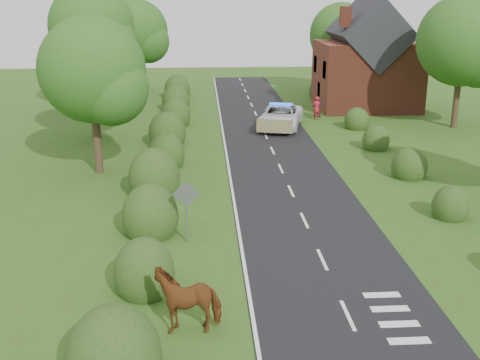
{
  "coord_description": "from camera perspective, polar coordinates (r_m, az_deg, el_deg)",
  "views": [
    {
      "loc": [
        -4.3,
        -19.99,
        9.42
      ],
      "look_at": [
        -2.66,
        5.92,
        1.3
      ],
      "focal_mm": 45.0,
      "sensor_mm": 36.0,
      "label": 1
    }
  ],
  "objects": [
    {
      "name": "ground",
      "position": [
        22.51,
        7.81,
        -7.54
      ],
      "size": [
        120.0,
        120.0,
        0.0
      ],
      "primitive_type": "plane",
      "color": "#37501A"
    },
    {
      "name": "tree_left_b",
      "position": [
        40.69,
        -13.67,
        10.71
      ],
      "size": [
        5.74,
        5.6,
        8.07
      ],
      "color": "#332316",
      "rests_on": "ground"
    },
    {
      "name": "road",
      "position": [
        36.49,
        3.28,
        2.39
      ],
      "size": [
        6.0,
        70.0,
        0.02
      ],
      "primitive_type": "cube",
      "color": "black",
      "rests_on": "ground"
    },
    {
      "name": "tree_left_a",
      "position": [
        32.57,
        -13.41,
        9.7
      ],
      "size": [
        5.74,
        5.6,
        8.38
      ],
      "color": "#332316",
      "rests_on": "ground"
    },
    {
      "name": "road_markings",
      "position": [
        34.34,
        1.03,
        1.48
      ],
      "size": [
        4.96,
        70.0,
        0.01
      ],
      "color": "white",
      "rests_on": "road"
    },
    {
      "name": "tree_left_c",
      "position": [
        50.6,
        -13.55,
        13.63
      ],
      "size": [
        6.97,
        6.8,
        10.22
      ],
      "color": "#332316",
      "rests_on": "ground"
    },
    {
      "name": "hedgerow_left",
      "position": [
        32.92,
        -7.34,
        1.95
      ],
      "size": [
        2.75,
        50.41,
        3.0
      ],
      "color": "#153313",
      "rests_on": "ground"
    },
    {
      "name": "house",
      "position": [
        52.16,
        11.96,
        10.8
      ],
      "size": [
        8.0,
        7.4,
        9.17
      ],
      "color": "brown",
      "rests_on": "ground"
    },
    {
      "name": "hedgerow_right",
      "position": [
        34.22,
        15.1,
        1.73
      ],
      "size": [
        2.1,
        45.78,
        2.1
      ],
      "color": "#153313",
      "rests_on": "ground"
    },
    {
      "name": "pedestrian_purple",
      "position": [
        47.99,
        7.31,
        6.88
      ],
      "size": [
        0.91,
        0.78,
        1.61
      ],
      "primitive_type": "imported",
      "rotation": [
        0.0,
        0.0,
        2.9
      ],
      "color": "#3B1A54",
      "rests_on": "ground"
    },
    {
      "name": "road_sign",
      "position": [
        23.33,
        -5.13,
        -2.15
      ],
      "size": [
        1.06,
        0.08,
        2.53
      ],
      "color": "gray",
      "rests_on": "ground"
    },
    {
      "name": "tree_left_d",
      "position": [
        60.25,
        -9.53,
        13.53
      ],
      "size": [
        6.15,
        6.0,
        8.89
      ],
      "color": "#332316",
      "rests_on": "ground"
    },
    {
      "name": "tree_right_c",
      "position": [
        59.55,
        9.82,
        13.19
      ],
      "size": [
        6.15,
        6.0,
        8.58
      ],
      "color": "#332316",
      "rests_on": "ground"
    },
    {
      "name": "pedestrian_red",
      "position": [
        47.03,
        7.27,
        6.79
      ],
      "size": [
        0.76,
        0.62,
        1.79
      ],
      "primitive_type": "imported",
      "rotation": [
        0.0,
        0.0,
        3.47
      ],
      "color": "#AD1F24",
      "rests_on": "ground"
    },
    {
      "name": "tree_right_b",
      "position": [
        45.91,
        20.75,
        11.92
      ],
      "size": [
        6.56,
        6.4,
        9.4
      ],
      "color": "#332316",
      "rests_on": "ground"
    },
    {
      "name": "police_van",
      "position": [
        43.85,
        3.87,
        6.03
      ],
      "size": [
        4.21,
        6.51,
        1.81
      ],
      "rotation": [
        0.0,
        0.0,
        -0.26
      ],
      "color": "silver",
      "rests_on": "ground"
    },
    {
      "name": "cow",
      "position": [
        17.95,
        -4.95,
        -11.4
      ],
      "size": [
        2.36,
        1.41,
        1.59
      ],
      "primitive_type": "imported",
      "rotation": [
        0.0,
        0.0,
        -1.47
      ],
      "color": "#5F2C16",
      "rests_on": "ground"
    }
  ]
}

